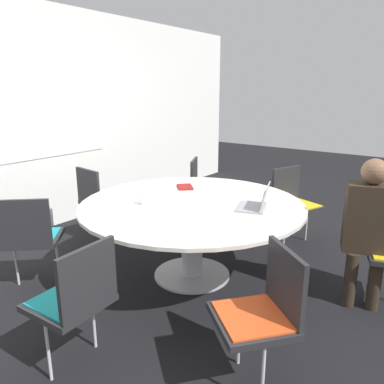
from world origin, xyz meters
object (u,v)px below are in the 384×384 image
(person_0, at_px, (368,222))
(laptop, at_px, (257,203))
(chair_3, at_px, (99,197))
(spiral_notebook, at_px, (185,187))
(chair_2, at_px, (204,186))
(chair_5, at_px, (76,295))
(chair_4, at_px, (31,234))
(coffee_cup, at_px, (144,200))
(chair_6, at_px, (263,307))
(chair_1, at_px, (293,199))

(person_0, bearing_deg, laptop, -0.98)
(chair_3, relative_size, spiral_notebook, 3.38)
(chair_2, relative_size, chair_5, 1.00)
(chair_4, bearing_deg, chair_5, -61.95)
(person_0, xyz_separation_m, laptop, (-0.27, 0.84, 0.07))
(chair_5, height_order, spiral_notebook, chair_5)
(chair_2, bearing_deg, spiral_notebook, -5.44)
(coffee_cup, bearing_deg, chair_4, 135.89)
(chair_5, relative_size, chair_6, 1.00)
(chair_1, distance_m, spiral_notebook, 1.28)
(chair_3, xyz_separation_m, chair_6, (-0.94, -2.53, 0.00))
(chair_2, distance_m, chair_5, 2.76)
(chair_4, xyz_separation_m, coffee_cup, (0.70, -0.68, 0.25))
(chair_5, bearing_deg, spiral_notebook, 12.88)
(chair_3, xyz_separation_m, chair_5, (-1.50, -1.55, 0.00))
(chair_4, height_order, coffee_cup, chair_4)
(laptop, bearing_deg, spiral_notebook, -120.37)
(chair_3, bearing_deg, chair_5, -37.31)
(chair_2, distance_m, chair_3, 1.33)
(coffee_cup, bearing_deg, person_0, -66.04)
(chair_6, bearing_deg, laptop, -21.28)
(chair_5, distance_m, laptop, 1.66)
(chair_6, distance_m, laptop, 1.21)
(chair_1, xyz_separation_m, spiral_notebook, (-0.96, 0.81, 0.22))
(laptop, bearing_deg, chair_6, 10.39)
(chair_4, height_order, spiral_notebook, chair_4)
(chair_1, height_order, chair_3, same)
(chair_6, bearing_deg, chair_5, 69.22)
(chair_1, distance_m, person_0, 1.31)
(chair_3, distance_m, person_0, 2.83)
(chair_2, height_order, laptop, laptop)
(chair_5, bearing_deg, chair_6, -63.72)
(chair_3, relative_size, chair_4, 1.00)
(chair_2, distance_m, laptop, 1.65)
(chair_4, height_order, chair_6, same)
(spiral_notebook, bearing_deg, chair_5, -163.82)
(person_0, relative_size, coffee_cup, 13.75)
(chair_6, height_order, person_0, person_0)
(chair_5, bearing_deg, chair_3, 42.81)
(laptop, bearing_deg, chair_5, -32.96)
(chair_4, bearing_deg, laptop, -5.00)
(chair_2, bearing_deg, person_0, 42.72)
(chair_4, distance_m, chair_6, 2.12)
(chair_6, relative_size, person_0, 0.71)
(chair_4, distance_m, coffee_cup, 1.01)
(chair_3, bearing_deg, laptop, 9.29)
(chair_3, xyz_separation_m, person_0, (0.36, -2.80, 0.19))
(chair_3, bearing_deg, person_0, 13.94)
(chair_1, bearing_deg, chair_6, 38.47)
(chair_3, bearing_deg, spiral_notebook, 21.83)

